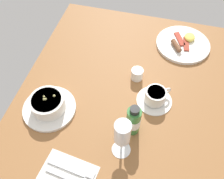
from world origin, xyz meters
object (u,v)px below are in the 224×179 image
Objects in this scene: porridge_bowl at (48,105)px; coffee_cup at (155,97)px; wine_glass at (122,134)px; sauce_bottle_green at (133,121)px; creamer_jug at (137,74)px; breakfast_plate at (183,44)px; cutlery_setting at (70,173)px.

porridge_bowl is 40.93cm from coffee_cup.
wine_glass reaches higher than porridge_bowl.
sauce_bottle_green is at bearing 89.13° from porridge_bowl.
creamer_jug reaches higher than breakfast_plate.
coffee_cup is 35.40cm from breakfast_plate.
cutlery_setting is at bearing -23.77° from breakfast_plate.
creamer_jug reaches higher than cutlery_setting.
porridge_bowl is at bearing -143.17° from cutlery_setting.
cutlery_setting is 22.38cm from wine_glass.
wine_glass is 10.59cm from sauce_bottle_green.
coffee_cup is 0.98× the size of sauce_bottle_green.
breakfast_plate is at bearing 164.18° from wine_glass.
porridge_bowl reaches higher than breakfast_plate.
cutlery_setting is 1.38× the size of coffee_cup.
porridge_bowl is 1.42× the size of sauce_bottle_green.
breakfast_plate reaches higher than cutlery_setting.
breakfast_plate is at bearing 166.62° from coffee_cup.
wine_glass is at bearing -19.38° from coffee_cup.
cutlery_setting is 47.00cm from creamer_jug.
porridge_bowl is 1.46× the size of coffee_cup.
cutlery_setting is 1.35× the size of sauce_bottle_green.
creamer_jug is 34.15cm from wine_glass.
breakfast_plate is (-24.63, 17.29, -1.62)cm from creamer_jug.
sauce_bottle_green reaches higher than porridge_bowl.
sauce_bottle_green is (-8.65, 2.08, -5.75)cm from wine_glass.
wine_glass is (-12.27, 14.40, 11.95)cm from cutlery_setting.
creamer_jug is at bearing -172.64° from sauce_bottle_green.
sauce_bottle_green is 51.03cm from breakfast_plate.
breakfast_plate is (-48.22, 46.70, -2.29)cm from porridge_bowl.
porridge_bowl is at bearing -70.26° from coffee_cup.
cutlery_setting is at bearing -49.57° from wine_glass.
porridge_bowl is 26.91cm from cutlery_setting.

